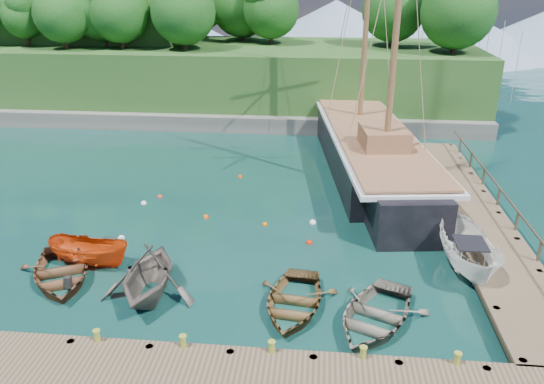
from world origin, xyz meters
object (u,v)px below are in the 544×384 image
Objects in this scene: rowboat_3 at (374,323)px; motorboat_orange at (91,265)px; rowboat_0 at (62,280)px; rowboat_1 at (150,296)px; rowboat_2 at (293,309)px; schooner at (370,154)px; cabin_boat_white at (466,272)px.

rowboat_3 is 12.78m from motorboat_orange.
rowboat_3 is (13.18, -1.78, 0.00)m from rowboat_0.
rowboat_1 is 1.14× the size of motorboat_orange.
rowboat_0 is 1.06× the size of rowboat_2.
rowboat_0 is 10.15m from rowboat_2.
schooner is at bearing 83.05° from rowboat_2.
rowboat_0 is 0.17× the size of schooner.
cabin_boat_white reaches higher than rowboat_0.
rowboat_0 is 0.90× the size of cabin_boat_white.
rowboat_0 is 1.07× the size of rowboat_1.
rowboat_2 is at bearing -95.74° from motorboat_orange.
rowboat_3 is at bearing -34.19° from rowboat_0.
cabin_boat_white is at bearing 12.19° from rowboat_1.
rowboat_2 is 3.16m from rowboat_3.
rowboat_3 reaches higher than rowboat_2.
rowboat_0 is at bearing -162.62° from rowboat_3.
motorboat_orange is at bearing 33.03° from rowboat_0.
rowboat_3 is 1.22× the size of motorboat_orange.
motorboat_orange is 16.82m from cabin_boat_white.
rowboat_1 is 9.04m from rowboat_3.
rowboat_2 is 1.15× the size of motorboat_orange.
cabin_boat_white is 0.19× the size of schooner.
schooner reaches higher than motorboat_orange.
rowboat_1 reaches higher than cabin_boat_white.
schooner is (4.09, 16.12, 1.16)m from rowboat_2.
rowboat_2 is (10.08, -1.16, 0.00)m from rowboat_0.
rowboat_1 reaches higher than motorboat_orange.
cabin_boat_white reaches higher than motorboat_orange.
schooner is at bearing 111.69° from rowboat_3.
schooner is at bearing 101.82° from cabin_boat_white.
schooner is at bearing 20.08° from rowboat_0.
rowboat_1 reaches higher than rowboat_0.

